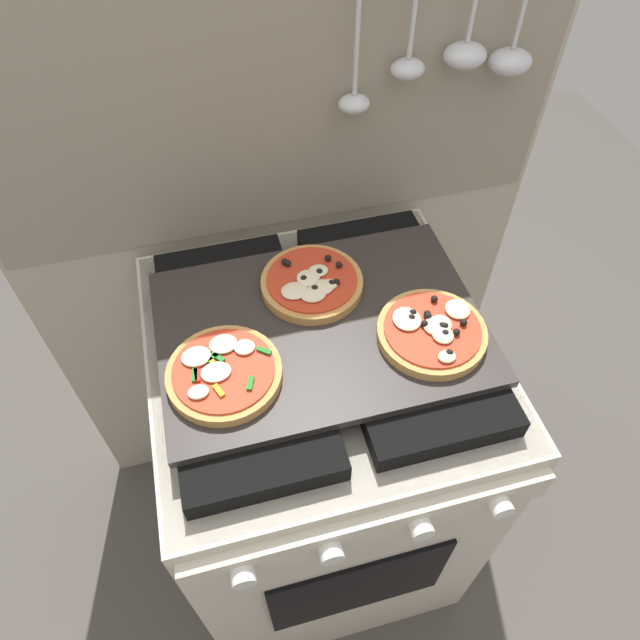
% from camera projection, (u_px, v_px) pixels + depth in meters
% --- Properties ---
extents(ground_plane, '(4.00, 4.00, 0.00)m').
position_uv_depth(ground_plane, '(320.00, 523.00, 1.67)').
color(ground_plane, '#4C4742').
extents(kitchen_backsplash, '(1.10, 0.09, 1.55)m').
position_uv_depth(kitchen_backsplash, '(283.00, 246.00, 1.27)').
color(kitchen_backsplash, '#B2A893').
rests_on(kitchen_backsplash, ground_plane).
extents(stove, '(0.60, 0.64, 0.90)m').
position_uv_depth(stove, '(320.00, 452.00, 1.32)').
color(stove, beige).
rests_on(stove, ground_plane).
extents(baking_tray, '(0.54, 0.38, 0.02)m').
position_uv_depth(baking_tray, '(320.00, 327.00, 0.97)').
color(baking_tray, '#2D2826').
rests_on(baking_tray, stove).
extents(pizza_left, '(0.18, 0.18, 0.03)m').
position_uv_depth(pizza_left, '(223.00, 372.00, 0.89)').
color(pizza_left, tan).
rests_on(pizza_left, baking_tray).
extents(pizza_right, '(0.18, 0.18, 0.03)m').
position_uv_depth(pizza_right, '(432.00, 331.00, 0.94)').
color(pizza_right, tan).
rests_on(pizza_right, baking_tray).
extents(pizza_center, '(0.18, 0.18, 0.03)m').
position_uv_depth(pizza_center, '(312.00, 283.00, 1.01)').
color(pizza_center, '#C18947').
rests_on(pizza_center, baking_tray).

